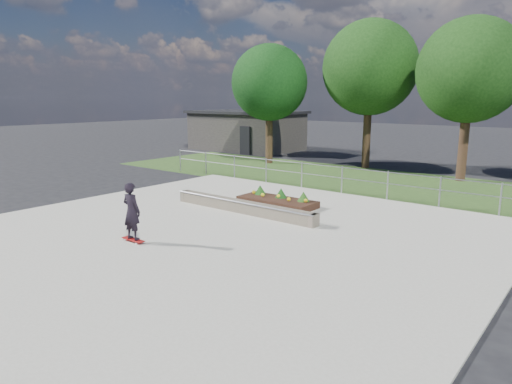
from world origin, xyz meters
TOP-DOWN VIEW (x-y plane):
  - ground at (0.00, 0.00)m, footprint 120.00×120.00m
  - grass_verge at (0.00, 11.00)m, footprint 30.00×8.00m
  - concrete_slab at (0.00, 0.00)m, footprint 15.00×15.00m
  - fence at (0.00, 7.50)m, footprint 20.06×0.06m
  - building at (-14.00, 18.00)m, footprint 8.40×5.40m
  - tree_far_left at (-8.00, 13.00)m, footprint 4.55×4.55m
  - tree_mid_left at (-2.50, 15.00)m, footprint 5.25×5.25m
  - tree_mid_right at (3.00, 14.00)m, footprint 4.90×4.90m
  - grind_ledge at (-1.11, 2.38)m, footprint 6.00×0.44m
  - planter_bed at (-0.81, 4.05)m, footprint 3.00×1.20m
  - skateboarder at (-1.32, -2.07)m, footprint 0.80×0.44m

SIDE VIEW (x-z plane):
  - ground at x=0.00m, z-range 0.00..0.00m
  - grass_verge at x=0.00m, z-range 0.00..0.02m
  - concrete_slab at x=0.00m, z-range 0.00..0.06m
  - planter_bed at x=-0.81m, z-range -0.06..0.55m
  - grind_ledge at x=-1.11m, z-range 0.05..0.48m
  - fence at x=0.00m, z-range 0.17..1.37m
  - skateboarder at x=-1.32m, z-range 0.09..1.77m
  - building at x=-14.00m, z-range 0.01..3.01m
  - tree_far_left at x=-8.00m, z-range 1.28..8.43m
  - tree_mid_right at x=3.00m, z-range 1.38..9.08m
  - tree_mid_left at x=-2.50m, z-range 1.48..9.73m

